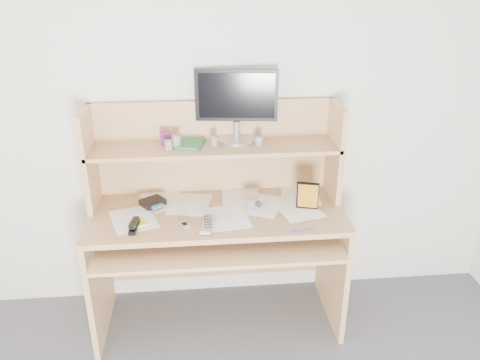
{
  "coord_description": "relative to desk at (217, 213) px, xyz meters",
  "views": [
    {
      "loc": [
        -0.09,
        -0.82,
        1.95
      ],
      "look_at": [
        0.12,
        1.43,
        0.96
      ],
      "focal_mm": 35.0,
      "sensor_mm": 36.0,
      "label": 1
    }
  ],
  "objects": [
    {
      "name": "wallet",
      "position": [
        -0.36,
        0.03,
        0.08
      ],
      "size": [
        0.16,
        0.15,
        0.03
      ],
      "primitive_type": "cube",
      "rotation": [
        0.0,
        0.0,
        0.62
      ],
      "color": "black",
      "rests_on": "paper_clutter"
    },
    {
      "name": "sticky_note_pad",
      "position": [
        -0.42,
        -0.19,
        0.06
      ],
      "size": [
        0.11,
        0.11,
        0.01
      ],
      "primitive_type": "cube",
      "rotation": [
        0.0,
        0.0,
        0.52
      ],
      "color": "yellow",
      "rests_on": "desk"
    },
    {
      "name": "chip_stack_a",
      "position": [
        -0.25,
        0.02,
        0.41
      ],
      "size": [
        0.05,
        0.05,
        0.06
      ],
      "primitive_type": "cylinder",
      "rotation": [
        0.0,
        0.0,
        -0.17
      ],
      "color": "black",
      "rests_on": "desk"
    },
    {
      "name": "stapler",
      "position": [
        -0.43,
        -0.24,
        0.08
      ],
      "size": [
        0.05,
        0.14,
        0.04
      ],
      "primitive_type": "cube",
      "rotation": [
        0.0,
        0.0,
        -0.1
      ],
      "color": "black",
      "rests_on": "paper_clutter"
    },
    {
      "name": "monitor",
      "position": [
        0.13,
        0.17,
        0.6
      ],
      "size": [
        0.46,
        0.23,
        0.4
      ],
      "rotation": [
        0.0,
        0.0,
        -0.12
      ],
      "color": "#AEADB3",
      "rests_on": "desk"
    },
    {
      "name": "game_case",
      "position": [
        0.5,
        -0.12,
        0.15
      ],
      "size": [
        0.12,
        0.05,
        0.17
      ],
      "primitive_type": "cube",
      "rotation": [
        0.0,
        0.0,
        -0.27
      ],
      "color": "black",
      "rests_on": "paper_clutter"
    },
    {
      "name": "keyboard",
      "position": [
        0.11,
        -0.16,
        -0.03
      ],
      "size": [
        0.48,
        0.23,
        0.03
      ],
      "rotation": [
        0.0,
        0.0,
        -0.14
      ],
      "color": "black",
      "rests_on": "desk"
    },
    {
      "name": "flip_phone",
      "position": [
        -0.18,
        -0.24,
        0.07
      ],
      "size": [
        0.07,
        0.09,
        0.02
      ],
      "primitive_type": "cube",
      "rotation": [
        0.0,
        0.0,
        0.48
      ],
      "color": "#ACACAE",
      "rests_on": "paper_clutter"
    },
    {
      "name": "shelf_book",
      "position": [
        -0.13,
        0.09,
        0.4
      ],
      "size": [
        0.17,
        0.2,
        0.02
      ],
      "primitive_type": "cube",
      "rotation": [
        0.0,
        0.0,
        -0.25
      ],
      "color": "#2E744F",
      "rests_on": "desk"
    },
    {
      "name": "paper_clutter",
      "position": [
        0.0,
        -0.08,
        0.06
      ],
      "size": [
        1.32,
        0.54,
        0.01
      ],
      "primitive_type": "cube",
      "color": "silver",
      "rests_on": "desk"
    },
    {
      "name": "tv_remote",
      "position": [
        -0.05,
        -0.25,
        0.07
      ],
      "size": [
        0.09,
        0.2,
        0.02
      ],
      "primitive_type": "cube",
      "rotation": [
        0.0,
        0.0,
        -0.2
      ],
      "color": "#9C9C97",
      "rests_on": "paper_clutter"
    },
    {
      "name": "blue_pen",
      "position": [
        0.42,
        -0.34,
        0.07
      ],
      "size": [
        0.13,
        0.03,
        0.01
      ],
      "primitive_type": "cylinder",
      "rotation": [
        1.57,
        0.0,
        1.74
      ],
      "color": "blue",
      "rests_on": "paper_clutter"
    },
    {
      "name": "chip_stack_d",
      "position": [
        -0.0,
        0.06,
        0.42
      ],
      "size": [
        0.04,
        0.04,
        0.06
      ],
      "primitive_type": "cylinder",
      "rotation": [
        0.0,
        0.0,
        -0.08
      ],
      "color": "silver",
      "rests_on": "desk"
    },
    {
      "name": "chip_stack_c",
      "position": [
        0.25,
        0.06,
        0.41
      ],
      "size": [
        0.05,
        0.05,
        0.05
      ],
      "primitive_type": "cylinder",
      "rotation": [
        0.0,
        0.0,
        -0.24
      ],
      "color": "black",
      "rests_on": "desk"
    },
    {
      "name": "chip_stack_b",
      "position": [
        -0.21,
        0.06,
        0.42
      ],
      "size": [
        0.06,
        0.06,
        0.07
      ],
      "primitive_type": "cylinder",
      "rotation": [
        0.0,
        0.0,
        0.43
      ],
      "color": "white",
      "rests_on": "desk"
    },
    {
      "name": "card_box",
      "position": [
        -0.27,
        0.11,
        0.43
      ],
      "size": [
        0.06,
        0.03,
        0.08
      ],
      "primitive_type": "cube",
      "rotation": [
        0.0,
        0.0,
        -0.16
      ],
      "color": "maroon",
      "rests_on": "desk"
    },
    {
      "name": "desk",
      "position": [
        0.0,
        0.0,
        0.0
      ],
      "size": [
        1.4,
        0.7,
        1.3
      ],
      "color": "tan",
      "rests_on": "floor"
    },
    {
      "name": "back_wall",
      "position": [
        0.0,
        0.24,
        0.56
      ],
      "size": [
        3.6,
        0.04,
        2.5
      ],
      "primitive_type": "cube",
      "color": "silver",
      "rests_on": "floor"
    },
    {
      "name": "digital_camera",
      "position": [
        0.2,
        -0.07,
        0.09
      ],
      "size": [
        0.1,
        0.07,
        0.06
      ],
      "primitive_type": "cube",
      "rotation": [
        0.0,
        0.0,
        0.45
      ],
      "color": "#A5A5A8",
      "rests_on": "paper_clutter"
    }
  ]
}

